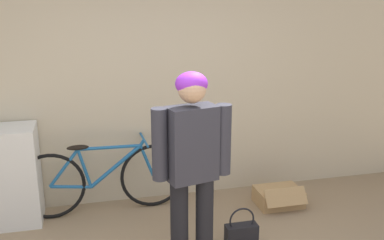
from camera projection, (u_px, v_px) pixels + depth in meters
name	position (u px, v px, depth m)	size (l,w,h in m)	color
wall_back	(141.00, 85.00, 4.81)	(8.00, 0.07, 2.60)	beige
person	(192.00, 158.00, 3.56)	(0.64, 0.29, 1.68)	black
bicycle	(103.00, 178.00, 4.70)	(1.78, 0.46, 0.78)	black
handbag	(241.00, 235.00, 4.09)	(0.30, 0.12, 0.40)	black
cardboard_box	(279.00, 197.00, 4.94)	(0.49, 0.43, 0.25)	tan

